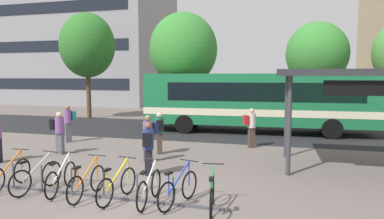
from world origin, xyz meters
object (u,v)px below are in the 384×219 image
at_px(commuter_red_pack_3, 251,125).
at_px(street_tree_1, 87,46).
at_px(city_bus, 255,100).
at_px(commuter_black_pack_5, 160,130).
at_px(commuter_black_pack_4, 59,130).
at_px(transit_shelter, 373,76).
at_px(street_tree_2, 317,54).
at_px(commuter_black_pack_1, 148,145).
at_px(street_tree_3, 183,50).
at_px(parked_bicycle_silver_5, 149,188).
at_px(parked_bicycle_silver_1, 37,177).
at_px(parked_bicycle_green_7, 212,195).
at_px(commuter_teal_pack_2, 69,121).
at_px(parked_bicycle_white_2, 61,178).
at_px(commuter_navy_pack_6, 149,135).
at_px(parked_bicycle_yellow_4, 117,185).
at_px(parked_bicycle_blue_6, 178,189).
at_px(parked_bicycle_orange_3, 87,183).
at_px(parked_bicycle_orange_0, 9,174).

height_order(commuter_red_pack_3, street_tree_1, street_tree_1).
xyz_separation_m(city_bus, commuter_black_pack_5, (-3.14, -6.33, -0.82)).
height_order(city_bus, commuter_black_pack_4, city_bus).
bearing_deg(transit_shelter, street_tree_2, 90.57).
bearing_deg(commuter_black_pack_1, commuter_black_pack_5, -3.54).
xyz_separation_m(city_bus, street_tree_3, (-4.94, 2.98, 3.03)).
distance_m(commuter_black_pack_5, street_tree_2, 15.98).
bearing_deg(commuter_black_pack_5, parked_bicycle_silver_5, 173.99).
bearing_deg(city_bus, commuter_red_pack_3, 90.32).
bearing_deg(parked_bicycle_silver_1, commuter_red_pack_3, -25.12).
height_order(parked_bicycle_silver_1, commuter_red_pack_3, commuter_red_pack_3).
bearing_deg(street_tree_1, parked_bicycle_green_7, -50.25).
height_order(commuter_teal_pack_2, street_tree_2, street_tree_2).
distance_m(parked_bicycle_white_2, parked_bicycle_silver_5, 2.55).
relative_size(parked_bicycle_silver_1, commuter_red_pack_3, 1.00).
xyz_separation_m(parked_bicycle_silver_5, commuter_black_pack_1, (-0.95, 2.24, 0.57)).
xyz_separation_m(commuter_navy_pack_6, street_tree_3, (-1.89, 10.61, 3.82)).
xyz_separation_m(parked_bicycle_silver_1, street_tree_1, (-7.54, 14.71, 4.88)).
relative_size(parked_bicycle_yellow_4, parked_bicycle_blue_6, 1.03).
xyz_separation_m(commuter_teal_pack_2, commuter_red_pack_3, (8.29, 0.94, -0.02)).
bearing_deg(commuter_teal_pack_2, parked_bicycle_silver_1, 70.03).
distance_m(parked_bicycle_orange_3, street_tree_2, 20.72).
height_order(parked_bicycle_blue_6, transit_shelter, transit_shelter).
height_order(city_bus, parked_bicycle_silver_1, city_bus).
bearing_deg(street_tree_3, city_bus, -31.11).
height_order(parked_bicycle_yellow_4, street_tree_3, street_tree_3).
bearing_deg(transit_shelter, parked_bicycle_silver_1, -154.53).
height_order(commuter_teal_pack_2, commuter_red_pack_3, commuter_teal_pack_2).
relative_size(commuter_teal_pack_2, street_tree_1, 0.23).
bearing_deg(commuter_teal_pack_2, parked_bicycle_green_7, 93.80).
bearing_deg(street_tree_1, city_bus, -15.30).
xyz_separation_m(commuter_black_pack_5, street_tree_2, (6.83, 13.97, 3.70)).
bearing_deg(parked_bicycle_silver_5, city_bus, -10.62).
distance_m(city_bus, commuter_black_pack_5, 7.11).
xyz_separation_m(city_bus, parked_bicycle_white_2, (-4.04, -11.27, -1.39)).
bearing_deg(parked_bicycle_green_7, parked_bicycle_orange_0, 78.82).
bearing_deg(transit_shelter, commuter_black_pack_4, -178.29).
height_order(commuter_navy_pack_6, street_tree_3, street_tree_3).
bearing_deg(street_tree_1, commuter_black_pack_4, -63.62).
xyz_separation_m(parked_bicycle_orange_3, parked_bicycle_green_7, (3.23, -0.04, 0.00)).
height_order(parked_bicycle_silver_1, commuter_navy_pack_6, commuter_navy_pack_6).
distance_m(parked_bicycle_silver_5, commuter_navy_pack_6, 4.12).
bearing_deg(street_tree_1, commuter_red_pack_3, -31.05).
bearing_deg(city_bus, parked_bicycle_silver_5, 80.10).
xyz_separation_m(transit_shelter, street_tree_3, (-9.23, 9.68, 1.73)).
distance_m(parked_bicycle_orange_0, commuter_black_pack_5, 5.62).
xyz_separation_m(parked_bicycle_orange_3, commuter_black_pack_4, (-3.77, 4.04, 0.58)).
distance_m(parked_bicycle_silver_5, street_tree_3, 15.44).
xyz_separation_m(city_bus, street_tree_1, (-12.27, 3.36, 3.49)).
xyz_separation_m(parked_bicycle_silver_5, commuter_red_pack_3, (1.69, 7.25, 0.60)).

